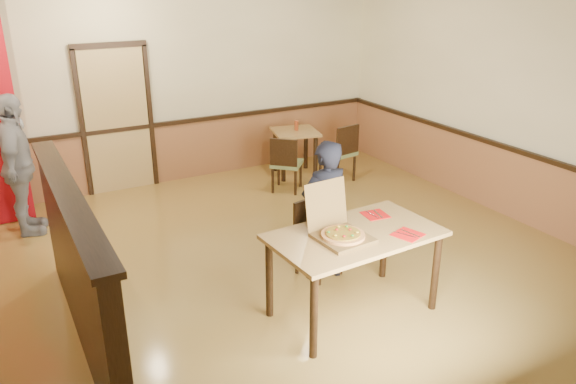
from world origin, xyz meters
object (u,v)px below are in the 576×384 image
object	(u,v)px
condiment	(296,125)
side_table	(295,141)
side_chair_left	(286,162)
passerby	(18,166)
diner	(325,212)
pizza_box	(340,232)
side_chair_right	(341,151)
main_table	(355,244)
diner_chair	(315,234)

from	to	relation	value
condiment	side_table	bearing A→B (deg)	-155.90
side_chair_left	passerby	size ratio (longest dim) A/B	0.48
side_chair_left	condiment	bearing A→B (deg)	-87.99
side_table	diner	bearing A→B (deg)	-114.23
diner	pizza_box	world-z (taller)	diner
side_chair_right	diner	size ratio (longest dim) A/B	0.60
main_table	side_table	bearing A→B (deg)	65.35
diner_chair	passerby	bearing A→B (deg)	121.11
side_table	pizza_box	world-z (taller)	pizza_box
passerby	condiment	size ratio (longest dim) A/B	11.24
diner_chair	side_chair_left	distance (m)	2.43
side_chair_left	side_table	bearing A→B (deg)	-86.88
pizza_box	diner	bearing A→B (deg)	63.33
condiment	side_chair_left	bearing A→B (deg)	-130.67
main_table	diner_chair	distance (m)	0.89
diner	passerby	world-z (taller)	passerby
side_chair_left	main_table	bearing A→B (deg)	115.30
side_chair_right	diner	xyz separation A→B (m)	(-1.81, -2.39, 0.26)
main_table	diner_chair	bearing A→B (deg)	80.57
main_table	pizza_box	distance (m)	0.25
side_chair_left	side_table	distance (m)	0.78
side_chair_right	side_table	xyz separation A→B (m)	(-0.46, 0.62, 0.06)
side_chair_right	passerby	world-z (taller)	passerby
side_chair_left	condiment	world-z (taller)	condiment
side_chair_right	pizza_box	world-z (taller)	pizza_box
diner_chair	pizza_box	distance (m)	1.00
side_chair_right	pizza_box	distance (m)	3.77
diner_chair	side_table	bearing A→B (deg)	50.09
main_table	pizza_box	xyz separation A→B (m)	(-0.18, -0.01, 0.17)
side_chair_right	main_table	bearing A→B (deg)	48.73
side_table	diner_chair	bearing A→B (deg)	-115.58
side_chair_left	diner	size ratio (longest dim) A/B	0.55
main_table	side_chair_left	size ratio (longest dim) A/B	1.91
condiment	pizza_box	bearing A→B (deg)	-114.23
main_table	side_table	world-z (taller)	main_table
main_table	diner	distance (m)	0.71
main_table	diner	size ratio (longest dim) A/B	1.06
pizza_box	condiment	world-z (taller)	pizza_box
diner_chair	pizza_box	xyz separation A→B (m)	(-0.27, -0.85, 0.45)
side_chair_left	pizza_box	xyz separation A→B (m)	(-1.15, -3.12, 0.44)
side_chair_right	pizza_box	xyz separation A→B (m)	(-2.11, -3.10, 0.40)
diner	passerby	distance (m)	3.79
diner	condiment	size ratio (longest dim) A/B	9.73
side_table	diner	distance (m)	3.30
diner_chair	side_chair_left	xyz separation A→B (m)	(0.88, 2.27, 0.01)
main_table	diner	world-z (taller)	diner
side_table	main_table	bearing A→B (deg)	-111.59
side_chair_left	passerby	xyz separation A→B (m)	(-3.50, 0.31, 0.42)
passerby	side_table	bearing A→B (deg)	-75.62
pizza_box	passerby	bearing A→B (deg)	120.18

